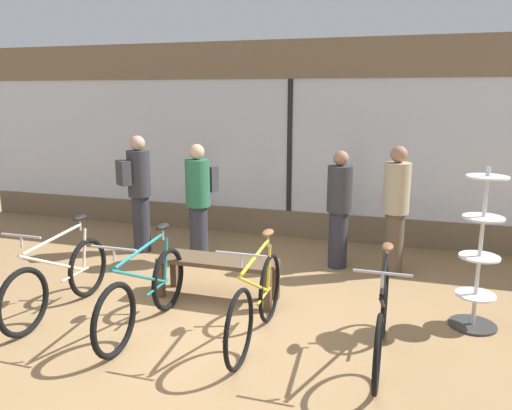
# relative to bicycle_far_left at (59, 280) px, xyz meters

# --- Properties ---
(ground_plane) EXTENTS (24.00, 24.00, 0.00)m
(ground_plane) POSITION_rel_bicycle_far_left_xyz_m (1.70, 0.13, -0.38)
(ground_plane) COLOR #99754C
(shop_back_wall) EXTENTS (12.00, 0.08, 3.20)m
(shop_back_wall) POSITION_rel_bicycle_far_left_xyz_m (1.70, 3.68, 1.25)
(shop_back_wall) COLOR #7A664C
(shop_back_wall) RESTS_ON ground_plane
(bicycle_far_left) EXTENTS (0.46, 1.76, 1.03)m
(bicycle_far_left) POSITION_rel_bicycle_far_left_xyz_m (0.00, 0.00, 0.00)
(bicycle_far_left) COLOR black
(bicycle_far_left) RESTS_ON ground_plane
(bicycle_left) EXTENTS (0.46, 1.78, 1.03)m
(bicycle_left) POSITION_rel_bicycle_far_left_xyz_m (1.09, -0.07, 0.00)
(bicycle_left) COLOR black
(bicycle_left) RESTS_ON ground_plane
(bicycle_right) EXTENTS (0.46, 1.72, 1.05)m
(bicycle_right) POSITION_rel_bicycle_far_left_xyz_m (2.25, 0.04, 0.02)
(bicycle_right) COLOR black
(bicycle_right) RESTS_ON ground_plane
(bicycle_far_right) EXTENTS (0.46, 1.65, 1.01)m
(bicycle_far_right) POSITION_rel_bicycle_far_left_xyz_m (3.43, 0.03, -0.01)
(bicycle_far_right) COLOR black
(bicycle_far_right) RESTS_ON ground_plane
(accessory_rack) EXTENTS (0.48, 0.48, 1.68)m
(accessory_rack) POSITION_rel_bicycle_far_left_xyz_m (4.32, 1.00, 0.31)
(accessory_rack) COLOR #333333
(accessory_rack) RESTS_ON ground_plane
(display_bench) EXTENTS (1.40, 0.44, 0.49)m
(display_bench) POSITION_rel_bicycle_far_left_xyz_m (1.51, 0.90, 0.01)
(display_bench) COLOR brown
(display_bench) RESTS_ON ground_plane
(customer_near_rack) EXTENTS (0.45, 0.45, 1.72)m
(customer_near_rack) POSITION_rel_bicycle_far_left_xyz_m (3.44, 2.36, 0.52)
(customer_near_rack) COLOR brown
(customer_near_rack) RESTS_ON ground_plane
(customer_by_window) EXTENTS (0.51, 0.56, 1.77)m
(customer_by_window) POSITION_rel_bicycle_far_left_xyz_m (-0.28, 2.22, 0.57)
(customer_by_window) COLOR #2D2D38
(customer_by_window) RESTS_ON ground_plane
(customer_mid_floor) EXTENTS (0.43, 0.55, 1.70)m
(customer_mid_floor) POSITION_rel_bicycle_far_left_xyz_m (0.79, 2.03, 0.53)
(customer_mid_floor) COLOR #2D2D38
(customer_mid_floor) RESTS_ON ground_plane
(customer_near_bench) EXTENTS (0.47, 0.47, 1.63)m
(customer_near_bench) POSITION_rel_bicycle_far_left_xyz_m (2.70, 2.41, 0.47)
(customer_near_bench) COLOR #2D2D38
(customer_near_bench) RESTS_ON ground_plane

